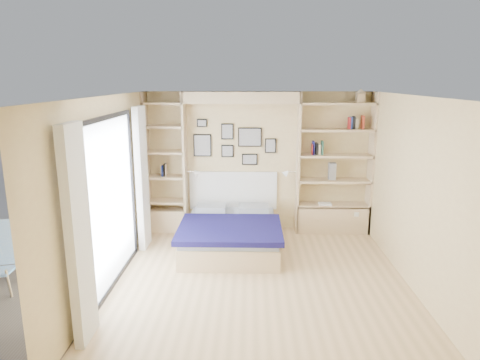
{
  "coord_description": "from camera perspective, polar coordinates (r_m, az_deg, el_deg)",
  "views": [
    {
      "loc": [
        -0.14,
        -5.34,
        2.7
      ],
      "look_at": [
        -0.29,
        0.9,
        1.23
      ],
      "focal_mm": 32.0,
      "sensor_mm": 36.0,
      "label": 1
    }
  ],
  "objects": [
    {
      "name": "photo_gallery",
      "position": [
        7.65,
        -0.95,
        5.03
      ],
      "size": [
        1.48,
        0.02,
        0.82
      ],
      "color": "black",
      "rests_on": "ground"
    },
    {
      "name": "bed",
      "position": [
        7.02,
        -1.22,
        -7.05
      ],
      "size": [
        1.59,
        1.99,
        1.07
      ],
      "color": "beige",
      "rests_on": "ground"
    },
    {
      "name": "ground",
      "position": [
        5.99,
        2.68,
        -13.55
      ],
      "size": [
        4.5,
        4.5,
        0.0
      ],
      "primitive_type": "plane",
      "color": "#DFB884",
      "rests_on": "ground"
    },
    {
      "name": "shelf_decor",
      "position": [
        7.58,
        10.58,
        5.29
      ],
      "size": [
        3.54,
        0.23,
        2.03
      ],
      "color": "#A51E1E",
      "rests_on": "ground"
    },
    {
      "name": "room_shell",
      "position": [
        7.06,
        -0.62,
        -0.03
      ],
      "size": [
        4.5,
        4.5,
        4.5
      ],
      "color": "#E2C888",
      "rests_on": "ground"
    },
    {
      "name": "reading_lamps",
      "position": [
        7.52,
        0.16,
        0.98
      ],
      "size": [
        1.92,
        0.12,
        0.15
      ],
      "color": "silver",
      "rests_on": "ground"
    }
  ]
}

